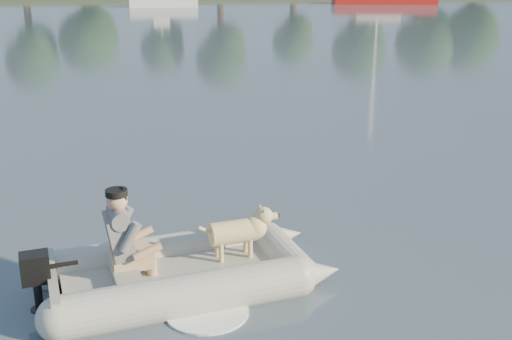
{
  "coord_description": "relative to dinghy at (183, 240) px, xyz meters",
  "views": [
    {
      "loc": [
        -0.68,
        -7.21,
        3.88
      ],
      "look_at": [
        0.43,
        2.08,
        0.75
      ],
      "focal_mm": 45.0,
      "sensor_mm": 36.0,
      "label": 1
    }
  ],
  "objects": [
    {
      "name": "outboard_motor",
      "position": [
        -1.67,
        -0.4,
        -0.29
      ],
      "size": [
        0.48,
        0.39,
        0.81
      ],
      "primitive_type": null,
      "rotation": [
        0.0,
        0.0,
        0.23
      ],
      "color": "black",
      "rests_on": "dinghy"
    },
    {
      "name": "water",
      "position": [
        0.72,
        0.04,
        -0.61
      ],
      "size": [
        160.0,
        160.0,
        0.0
      ],
      "primitive_type": "plane",
      "color": "slate",
      "rests_on": "ground"
    },
    {
      "name": "dog",
      "position": [
        0.64,
        0.21,
        -0.08
      ],
      "size": [
        1.01,
        0.55,
        0.64
      ],
      "primitive_type": null,
      "rotation": [
        0.0,
        0.0,
        0.23
      ],
      "color": "tan",
      "rests_on": "dinghy"
    },
    {
      "name": "dinghy",
      "position": [
        0.0,
        0.0,
        0.0
      ],
      "size": [
        5.57,
        4.59,
        1.42
      ],
      "primitive_type": null,
      "rotation": [
        0.0,
        0.0,
        0.23
      ],
      "color": "#9B9B96",
      "rests_on": "water"
    },
    {
      "name": "man",
      "position": [
        -0.71,
        -0.11,
        0.19
      ],
      "size": [
        0.88,
        0.8,
        1.11
      ],
      "primitive_type": null,
      "rotation": [
        0.0,
        0.0,
        0.23
      ],
      "color": "slate",
      "rests_on": "dinghy"
    }
  ]
}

